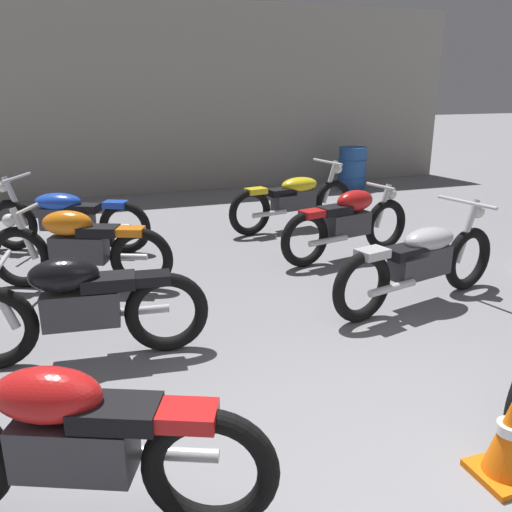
{
  "coord_description": "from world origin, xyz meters",
  "views": [
    {
      "loc": [
        -1.61,
        -1.63,
        2.09
      ],
      "look_at": [
        0.0,
        2.85,
        0.55
      ],
      "focal_mm": 37.61,
      "sensor_mm": 36.0,
      "label": 1
    }
  ],
  "objects_px": {
    "motorcycle_right_row_1": "(421,260)",
    "motorcycle_right_row_2": "(348,222)",
    "motorcycle_right_row_3": "(294,199)",
    "oil_drum": "(352,168)",
    "motorcycle_left_row_0": "(72,442)",
    "traffic_cone": "(509,437)",
    "motorcycle_left_row_1": "(80,305)",
    "motorcycle_left_row_3": "(66,217)",
    "motorcycle_left_row_2": "(78,247)"
  },
  "relations": [
    {
      "from": "motorcycle_right_row_1",
      "to": "motorcycle_right_row_2",
      "type": "relative_size",
      "value": 1.1
    },
    {
      "from": "motorcycle_left_row_1",
      "to": "motorcycle_right_row_3",
      "type": "xyz_separation_m",
      "value": [
        3.18,
        3.13,
        -0.01
      ]
    },
    {
      "from": "motorcycle_right_row_2",
      "to": "traffic_cone",
      "type": "height_order",
      "value": "motorcycle_right_row_2"
    },
    {
      "from": "motorcycle_right_row_2",
      "to": "oil_drum",
      "type": "xyz_separation_m",
      "value": [
        2.35,
        4.07,
        -0.03
      ]
    },
    {
      "from": "motorcycle_right_row_3",
      "to": "traffic_cone",
      "type": "distance_m",
      "value": 5.43
    },
    {
      "from": "motorcycle_right_row_2",
      "to": "oil_drum",
      "type": "height_order",
      "value": "motorcycle_right_row_2"
    },
    {
      "from": "motorcycle_right_row_1",
      "to": "oil_drum",
      "type": "bearing_deg",
      "value": 66.72
    },
    {
      "from": "motorcycle_right_row_3",
      "to": "motorcycle_left_row_3",
      "type": "bearing_deg",
      "value": -178.72
    },
    {
      "from": "motorcycle_left_row_1",
      "to": "motorcycle_right_row_2",
      "type": "height_order",
      "value": "same"
    },
    {
      "from": "motorcycle_left_row_3",
      "to": "motorcycle_right_row_1",
      "type": "xyz_separation_m",
      "value": [
        3.21,
        -3.01,
        0.0
      ]
    },
    {
      "from": "motorcycle_left_row_1",
      "to": "motorcycle_right_row_1",
      "type": "height_order",
      "value": "motorcycle_right_row_1"
    },
    {
      "from": "motorcycle_left_row_1",
      "to": "motorcycle_left_row_3",
      "type": "relative_size",
      "value": 0.98
    },
    {
      "from": "motorcycle_left_row_3",
      "to": "motorcycle_right_row_1",
      "type": "height_order",
      "value": "same"
    },
    {
      "from": "traffic_cone",
      "to": "motorcycle_right_row_1",
      "type": "bearing_deg",
      "value": 64.98
    },
    {
      "from": "oil_drum",
      "to": "motorcycle_left_row_1",
      "type": "bearing_deg",
      "value": -134.56
    },
    {
      "from": "motorcycle_left_row_2",
      "to": "motorcycle_right_row_3",
      "type": "distance_m",
      "value": 3.47
    },
    {
      "from": "motorcycle_left_row_2",
      "to": "motorcycle_right_row_2",
      "type": "xyz_separation_m",
      "value": [
        3.18,
        -0.02,
        0.0
      ]
    },
    {
      "from": "motorcycle_left_row_3",
      "to": "motorcycle_right_row_3",
      "type": "distance_m",
      "value": 3.22
    },
    {
      "from": "motorcycle_left_row_3",
      "to": "motorcycle_right_row_2",
      "type": "xyz_separation_m",
      "value": [
        3.27,
        -1.46,
        0.01
      ]
    },
    {
      "from": "traffic_cone",
      "to": "motorcycle_left_row_3",
      "type": "bearing_deg",
      "value": 112.34
    },
    {
      "from": "motorcycle_left_row_1",
      "to": "motorcycle_left_row_2",
      "type": "distance_m",
      "value": 1.63
    },
    {
      "from": "motorcycle_right_row_1",
      "to": "motorcycle_left_row_3",
      "type": "bearing_deg",
      "value": 136.85
    },
    {
      "from": "motorcycle_right_row_3",
      "to": "oil_drum",
      "type": "distance_m",
      "value": 3.5
    },
    {
      "from": "motorcycle_right_row_3",
      "to": "oil_drum",
      "type": "relative_size",
      "value": 2.53
    },
    {
      "from": "motorcycle_left_row_1",
      "to": "motorcycle_right_row_1",
      "type": "bearing_deg",
      "value": 1.0
    },
    {
      "from": "motorcycle_right_row_2",
      "to": "oil_drum",
      "type": "relative_size",
      "value": 2.3
    },
    {
      "from": "motorcycle_left_row_2",
      "to": "traffic_cone",
      "type": "height_order",
      "value": "motorcycle_left_row_2"
    },
    {
      "from": "motorcycle_right_row_2",
      "to": "oil_drum",
      "type": "distance_m",
      "value": 4.7
    },
    {
      "from": "motorcycle_right_row_3",
      "to": "traffic_cone",
      "type": "height_order",
      "value": "motorcycle_right_row_3"
    },
    {
      "from": "motorcycle_right_row_3",
      "to": "oil_drum",
      "type": "bearing_deg",
      "value": 46.52
    },
    {
      "from": "motorcycle_left_row_2",
      "to": "motorcycle_right_row_1",
      "type": "relative_size",
      "value": 0.87
    },
    {
      "from": "motorcycle_left_row_2",
      "to": "motorcycle_right_row_3",
      "type": "bearing_deg",
      "value": 25.79
    },
    {
      "from": "motorcycle_left_row_1",
      "to": "motorcycle_left_row_2",
      "type": "height_order",
      "value": "same"
    },
    {
      "from": "motorcycle_left_row_3",
      "to": "motorcycle_right_row_3",
      "type": "height_order",
      "value": "same"
    },
    {
      "from": "motorcycle_right_row_1",
      "to": "traffic_cone",
      "type": "bearing_deg",
      "value": -115.02
    },
    {
      "from": "oil_drum",
      "to": "motorcycle_right_row_1",
      "type": "bearing_deg",
      "value": -113.28
    },
    {
      "from": "motorcycle_right_row_2",
      "to": "motorcycle_right_row_1",
      "type": "bearing_deg",
      "value": -92.3
    },
    {
      "from": "motorcycle_left_row_1",
      "to": "motorcycle_right_row_1",
      "type": "distance_m",
      "value": 3.17
    },
    {
      "from": "motorcycle_left_row_2",
      "to": "motorcycle_right_row_2",
      "type": "distance_m",
      "value": 3.18
    },
    {
      "from": "motorcycle_left_row_0",
      "to": "motorcycle_left_row_1",
      "type": "bearing_deg",
      "value": 86.52
    },
    {
      "from": "motorcycle_left_row_3",
      "to": "motorcycle_right_row_2",
      "type": "bearing_deg",
      "value": -24.09
    },
    {
      "from": "motorcycle_right_row_2",
      "to": "motorcycle_left_row_0",
      "type": "bearing_deg",
      "value": -135.16
    },
    {
      "from": "motorcycle_left_row_0",
      "to": "traffic_cone",
      "type": "height_order",
      "value": "motorcycle_left_row_0"
    },
    {
      "from": "oil_drum",
      "to": "motorcycle_right_row_3",
      "type": "bearing_deg",
      "value": -133.48
    },
    {
      "from": "motorcycle_left_row_3",
      "to": "motorcycle_right_row_2",
      "type": "distance_m",
      "value": 3.58
    },
    {
      "from": "motorcycle_right_row_1",
      "to": "motorcycle_right_row_3",
      "type": "distance_m",
      "value": 3.08
    },
    {
      "from": "oil_drum",
      "to": "traffic_cone",
      "type": "bearing_deg",
      "value": -113.78
    },
    {
      "from": "motorcycle_right_row_1",
      "to": "motorcycle_left_row_1",
      "type": "bearing_deg",
      "value": -179.0
    },
    {
      "from": "motorcycle_left_row_2",
      "to": "motorcycle_left_row_3",
      "type": "relative_size",
      "value": 0.92
    },
    {
      "from": "motorcycle_left_row_0",
      "to": "motorcycle_right_row_3",
      "type": "distance_m",
      "value": 5.86
    }
  ]
}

